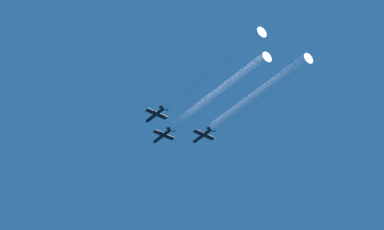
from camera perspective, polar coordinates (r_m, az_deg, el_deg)
jet_lead at (r=437.30m, az=-1.30°, el=-0.91°), size 8.10×11.79×2.83m
jet_left_wingman at (r=426.21m, az=-1.61°, el=0.01°), size 8.10×11.79×2.83m
jet_right_wingman at (r=435.20m, az=0.46°, el=-0.91°), size 8.10×11.79×2.83m
smoke_trail_lead at (r=418.14m, az=1.13°, el=0.92°), size 3.74×48.61×3.74m
smoke_trail_left_wingman at (r=407.25m, az=0.86°, el=1.93°), size 3.74×48.45×3.74m
smoke_trail_right_wingman at (r=416.99m, az=2.93°, el=0.89°), size 3.74×47.41×3.74m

